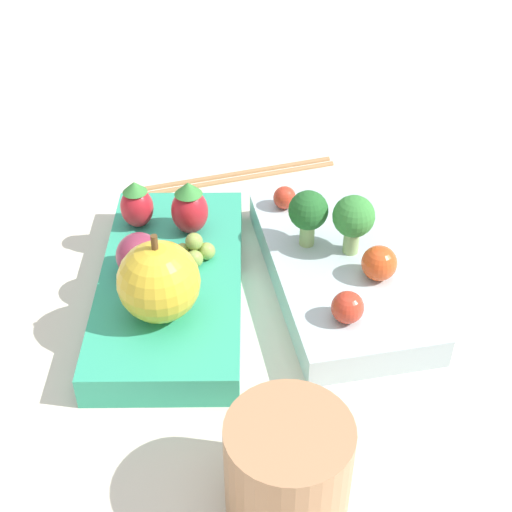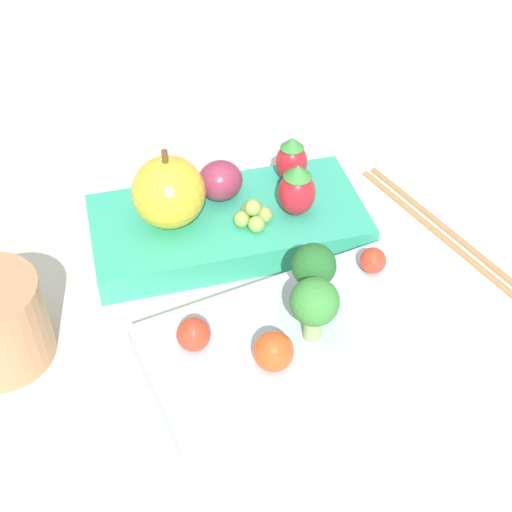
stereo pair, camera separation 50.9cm
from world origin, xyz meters
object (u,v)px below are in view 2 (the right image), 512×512
Objects in this scene: cherry_tomato_1 at (373,261)px; chopsticks_pair at (446,232)px; strawberry_0 at (297,190)px; plum at (225,180)px; cherry_tomato_0 at (194,334)px; apple at (169,192)px; cherry_tomato_2 at (273,351)px; broccoli_floret_1 at (314,304)px; strawberry_1 at (292,159)px; grape_cluster at (253,215)px; bento_box_savoury at (294,339)px; broccoli_floret_0 at (314,267)px; bento_box_fruit at (224,226)px.

cherry_tomato_1 is 0.10× the size of chopsticks_pair.
strawberry_0 reaches higher than plum.
apple is at bearing -95.32° from cherry_tomato_0.
strawberry_0 reaches higher than chopsticks_pair.
broccoli_floret_1 is at bearing -154.62° from cherry_tomato_2.
chopsticks_pair is at bearing 165.97° from apple.
apple is at bearing -14.03° from chopsticks_pair.
apple is 1.64× the size of strawberry_1.
grape_cluster is (0.05, 0.05, -0.01)m from strawberry_1.
cherry_tomato_0 reaches higher than cherry_tomato_1.
broccoli_floret_0 is at bearing -131.74° from bento_box_savoury.
cherry_tomato_1 reaches higher than chopsticks_pair.
cherry_tomato_0 is 0.56× the size of strawberry_1.
cherry_tomato_0 is (0.07, -0.00, 0.02)m from bento_box_savoury.
plum is (0.01, -0.16, 0.03)m from bento_box_savoury.
plum is (-0.05, -0.02, -0.01)m from apple.
strawberry_0 reaches higher than cherry_tomato_2.
chopsticks_pair is at bearing -162.16° from cherry_tomato_0.
broccoli_floret_0 is 0.10m from cherry_tomato_0.
grape_cluster reaches higher than cherry_tomato_1.
apple is at bearing 20.29° from plum.
bento_box_fruit is 0.07m from strawberry_0.
bento_box_savoury is at bearing -48.91° from broccoli_floret_1.
grape_cluster is at bearing 6.19° from strawberry_0.
cherry_tomato_2 is (0.02, 0.03, 0.03)m from bento_box_savoury.
apple is 0.24m from chopsticks_pair.
broccoli_floret_1 is 2.16× the size of cherry_tomato_0.
strawberry_1 is 0.07m from grape_cluster.
broccoli_floret_1 reaches higher than bento_box_fruit.
broccoli_floret_0 reaches higher than cherry_tomato_2.
cherry_tomato_0 is 0.16m from plum.
bento_box_savoury is 0.09m from cherry_tomato_1.
plum is (0.06, 0.01, -0.00)m from strawberry_1.
plum is at bearing -54.94° from cherry_tomato_1.
apple reaches higher than bento_box_savoury.
broccoli_floret_0 is 0.09m from grape_cluster.
broccoli_floret_1 is 1.35× the size of plum.
broccoli_floret_1 is 0.25× the size of chopsticks_pair.
cherry_tomato_1 is at bearing 99.94° from strawberry_1.
strawberry_0 reaches higher than bento_box_savoury.
bento_box_fruit is 11.44× the size of cherry_tomato_1.
cherry_tomato_0 is 0.15m from cherry_tomato_1.
strawberry_1 reaches higher than cherry_tomato_0.
strawberry_0 is 0.14m from chopsticks_pair.
cherry_tomato_1 is at bearing -143.99° from broccoli_floret_1.
strawberry_1 reaches higher than bento_box_fruit.
strawberry_0 is (-0.10, 0.02, -0.01)m from apple.
broccoli_floret_1 is 0.13m from grape_cluster.
strawberry_1 is at bearing -35.90° from chopsticks_pair.
apple is 0.11m from strawberry_1.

